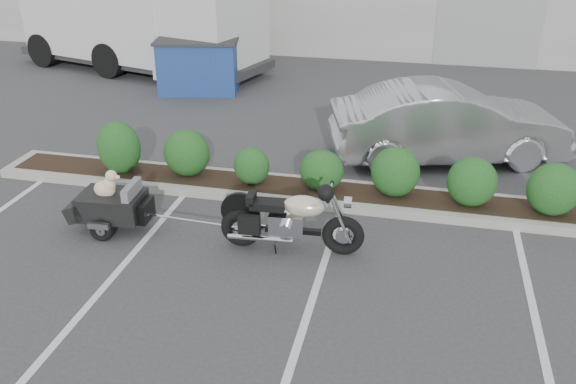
% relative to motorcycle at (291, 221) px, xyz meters
% --- Properties ---
extents(ground, '(90.00, 90.00, 0.00)m').
position_rel_motorcycle_xyz_m(ground, '(-0.67, -0.42, -0.48)').
color(ground, '#38383A').
rests_on(ground, ground).
extents(planter_kerb, '(12.00, 1.00, 0.15)m').
position_rel_motorcycle_xyz_m(planter_kerb, '(0.33, 1.78, -0.40)').
color(planter_kerb, '#9E9E93').
rests_on(planter_kerb, ground).
extents(motorcycle, '(2.08, 0.71, 1.19)m').
position_rel_motorcycle_xyz_m(motorcycle, '(0.00, 0.00, 0.00)').
color(motorcycle, black).
rests_on(motorcycle, ground).
extents(pet_trailer, '(1.66, 0.93, 0.99)m').
position_rel_motorcycle_xyz_m(pet_trailer, '(-2.78, 0.02, -0.06)').
color(pet_trailer, black).
rests_on(pet_trailer, ground).
extents(sedan, '(4.66, 2.72, 1.45)m').
position_rel_motorcycle_xyz_m(sedan, '(2.16, 3.97, 0.25)').
color(sedan, '#B1B0B8').
rests_on(sedan, ground).
extents(dumpster, '(2.31, 1.79, 1.36)m').
position_rel_motorcycle_xyz_m(dumpster, '(-4.07, 7.32, 0.21)').
color(dumpster, navy).
rests_on(dumpster, ground).
extents(delivery_truck, '(7.93, 4.39, 3.46)m').
position_rel_motorcycle_xyz_m(delivery_truck, '(-6.49, 9.06, 1.19)').
color(delivery_truck, silver).
rests_on(delivery_truck, ground).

